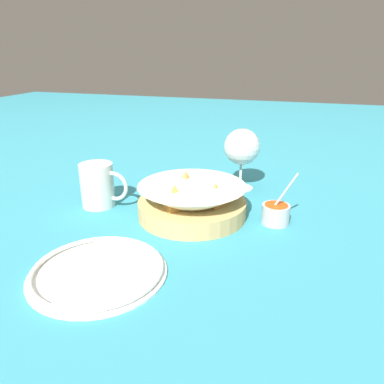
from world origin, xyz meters
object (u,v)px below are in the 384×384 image
food_basket (192,202)px  side_plate (98,271)px  beer_mug (98,187)px  wine_glass (242,148)px  sauce_cup (276,213)px

food_basket → side_plate: (-0.08, -0.27, -0.03)m
food_basket → side_plate: 0.28m
beer_mug → side_plate: bearing=-60.2°
wine_glass → sauce_cup: bearing=-59.6°
sauce_cup → wine_glass: wine_glass is taller
food_basket → wine_glass: bearing=71.5°
beer_mug → wine_glass: bearing=36.3°
beer_mug → sauce_cup: bearing=4.0°
food_basket → sauce_cup: (0.18, 0.02, -0.01)m
sauce_cup → side_plate: sauce_cup is taller
food_basket → wine_glass: wine_glass is taller
side_plate → food_basket: bearing=73.5°
wine_glass → beer_mug: bearing=-143.7°
beer_mug → food_basket: bearing=2.4°
food_basket → sauce_cup: bearing=5.9°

